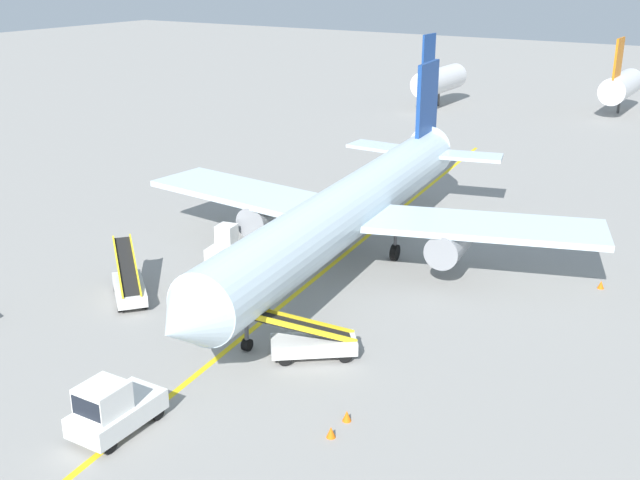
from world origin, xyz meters
TOP-DOWN VIEW (x-y plane):
  - ground_plane at (0.00, 0.00)m, footprint 300.00×300.00m
  - taxi_line_yellow at (-1.32, 5.00)m, footprint 9.54×79.50m
  - airliner at (-1.38, 12.83)m, footprint 28.42×35.33m
  - pushback_tug at (-0.32, -6.98)m, footprint 1.96×3.63m
  - baggage_tug_near_wing at (-7.89, 9.23)m, footprint 1.70×2.59m
  - belt_loader_forward_hold at (-8.64, 2.17)m, footprint 4.63×4.17m
  - belt_loader_aft_hold at (2.82, 1.87)m, footprint 4.71×4.06m
  - ground_crew_marshaller at (-2.67, 6.92)m, footprint 0.36×0.24m
  - safety_cone_nose_left at (6.76, -1.72)m, footprint 0.36×0.36m
  - safety_cone_nose_right at (12.03, 16.65)m, footprint 0.36×0.36m
  - safety_cone_wingtip_left at (6.80, -2.97)m, footprint 0.36×0.36m
  - distant_aircraft_far_left at (-18.03, 63.21)m, footprint 3.00×10.10m
  - distant_aircraft_mid_left at (1.58, 69.91)m, footprint 3.00×10.10m

SIDE VIEW (x-z plane):
  - ground_plane at x=0.00m, z-range 0.00..0.00m
  - taxi_line_yellow at x=-1.32m, z-range 0.00..0.01m
  - safety_cone_nose_left at x=6.76m, z-range 0.00..0.44m
  - safety_cone_nose_right at x=12.03m, z-range 0.00..0.44m
  - safety_cone_wingtip_left at x=6.80m, z-range 0.00..0.44m
  - belt_loader_forward_hold at x=-8.64m, z-range -0.52..2.07m
  - belt_loader_aft_hold at x=2.82m, z-range -0.52..2.07m
  - ground_crew_marshaller at x=-2.67m, z-range 0.06..1.76m
  - baggage_tug_near_wing at x=-7.89m, z-range -0.12..1.98m
  - pushback_tug at x=-0.32m, z-range -0.11..2.09m
  - distant_aircraft_far_left at x=-18.03m, z-range -1.18..7.62m
  - distant_aircraft_mid_left at x=1.58m, z-range -1.18..7.62m
  - airliner at x=-1.38m, z-range -1.63..8.47m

